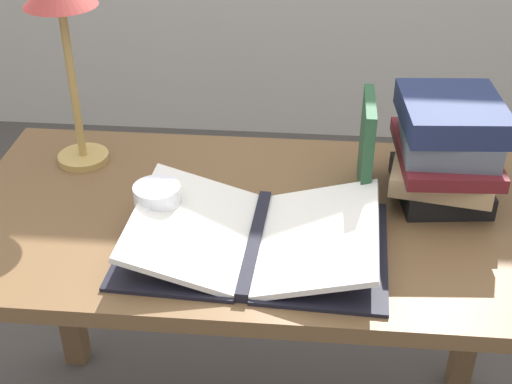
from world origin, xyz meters
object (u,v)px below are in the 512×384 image
object	(u,v)px
book_standing_upright	(366,147)
reading_lamp	(62,14)
open_book	(255,237)
coffee_mug	(158,206)
book_stack_tall	(446,149)

from	to	relation	value
book_standing_upright	reading_lamp	bearing A→B (deg)	174.31
open_book	reading_lamp	distance (m)	0.61
reading_lamp	coffee_mug	xyz separation A→B (m)	(0.23, -0.24, -0.30)
book_standing_upright	reading_lamp	xyz separation A→B (m)	(-0.64, 0.07, 0.24)
reading_lamp	coffee_mug	bearing A→B (deg)	-46.58
reading_lamp	book_standing_upright	bearing A→B (deg)	-6.45
open_book	coffee_mug	distance (m)	0.21
book_standing_upright	coffee_mug	distance (m)	0.45
reading_lamp	book_stack_tall	bearing A→B (deg)	-5.40
book_standing_upright	book_stack_tall	bearing A→B (deg)	-0.52
open_book	coffee_mug	bearing A→B (deg)	167.08
book_stack_tall	book_standing_upright	distance (m)	0.16
open_book	coffee_mug	xyz separation A→B (m)	(-0.20, 0.06, 0.02)
open_book	book_stack_tall	size ratio (longest dim) A/B	1.87
open_book	book_stack_tall	bearing A→B (deg)	33.05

